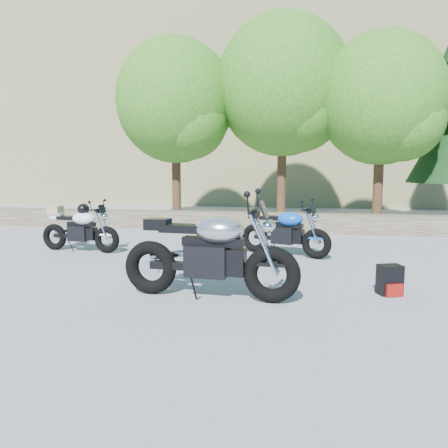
{
  "coord_description": "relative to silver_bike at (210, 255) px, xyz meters",
  "views": [
    {
      "loc": [
        1.55,
        -6.22,
        1.68
      ],
      "look_at": [
        0.2,
        1.0,
        0.75
      ],
      "focal_mm": 35.0,
      "sensor_mm": 36.0,
      "label": 1
    }
  ],
  "objects": [
    {
      "name": "blue_bike",
      "position": [
        0.82,
        3.04,
        -0.12
      ],
      "size": [
        1.81,
        0.85,
        0.94
      ],
      "rotation": [
        0.0,
        0.0,
        -0.37
      ],
      "color": "black",
      "rests_on": "ground"
    },
    {
      "name": "hillside",
      "position": [
        2.64,
        28.81,
        6.92
      ],
      "size": [
        80.0,
        30.0,
        15.0
      ],
      "primitive_type": "cube",
      "color": "olive",
      "rests_on": "ground"
    },
    {
      "name": "backpack",
      "position": [
        2.33,
        0.6,
        -0.38
      ],
      "size": [
        0.35,
        0.33,
        0.4
      ],
      "rotation": [
        0.0,
        0.0,
        0.37
      ],
      "color": "black",
      "rests_on": "ground"
    },
    {
      "name": "tree_decid_left",
      "position": [
        -2.75,
        7.94,
        3.06
      ],
      "size": [
        3.67,
        3.67,
        5.62
      ],
      "color": "#382314",
      "rests_on": "ground"
    },
    {
      "name": "white_bike",
      "position": [
        -3.33,
        2.7,
        -0.1
      ],
      "size": [
        1.78,
        0.56,
        0.98
      ],
      "rotation": [
        0.0,
        0.0,
        -0.1
      ],
      "color": "black",
      "rests_on": "ground"
    },
    {
      "name": "ground",
      "position": [
        -0.36,
        0.81,
        -0.58
      ],
      "size": [
        90.0,
        90.0,
        0.0
      ],
      "primitive_type": "plane",
      "color": "gray",
      "rests_on": "ground"
    },
    {
      "name": "stone_wall",
      "position": [
        -0.36,
        6.31,
        -0.33
      ],
      "size": [
        22.0,
        0.55,
        0.5
      ],
      "primitive_type": "cube",
      "color": "#44372D",
      "rests_on": "ground"
    },
    {
      "name": "tree_decid_right",
      "position": [
        3.35,
        7.74,
        2.92
      ],
      "size": [
        3.54,
        3.54,
        5.41
      ],
      "color": "#382314",
      "rests_on": "ground"
    },
    {
      "name": "silver_bike",
      "position": [
        0.0,
        0.0,
        0.0
      ],
      "size": [
        2.37,
        0.75,
        1.19
      ],
      "rotation": [
        0.0,
        0.0,
        -0.06
      ],
      "color": "black",
      "rests_on": "ground"
    },
    {
      "name": "tree_decid_mid",
      "position": [
        0.55,
        8.34,
        3.46
      ],
      "size": [
        4.08,
        4.08,
        6.24
      ],
      "color": "#382314",
      "rests_on": "ground"
    }
  ]
}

